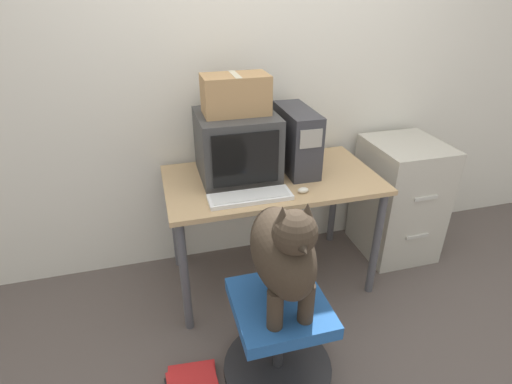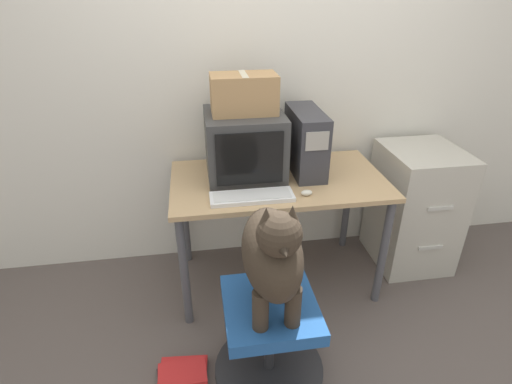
# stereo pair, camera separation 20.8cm
# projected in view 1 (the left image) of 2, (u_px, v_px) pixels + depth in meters

# --- Properties ---
(ground_plane) EXTENTS (12.00, 12.00, 0.00)m
(ground_plane) POSITION_uv_depth(u_px,v_px,m) (287.00, 313.00, 2.50)
(ground_plane) COLOR #564C47
(wall_back) EXTENTS (8.00, 0.05, 2.60)m
(wall_back) POSITION_uv_depth(u_px,v_px,m) (254.00, 76.00, 2.55)
(wall_back) COLOR silver
(wall_back) RESTS_ON ground_plane
(desk) EXTENTS (1.30, 0.72, 0.77)m
(desk) POSITION_uv_depth(u_px,v_px,m) (272.00, 191.00, 2.49)
(desk) COLOR tan
(desk) RESTS_ON ground_plane
(crt_monitor) EXTENTS (0.46, 0.45, 0.39)m
(crt_monitor) POSITION_uv_depth(u_px,v_px,m) (237.00, 145.00, 2.38)
(crt_monitor) COLOR #383838
(crt_monitor) RESTS_ON desk
(pc_tower) EXTENTS (0.18, 0.45, 0.39)m
(pc_tower) POSITION_uv_depth(u_px,v_px,m) (296.00, 140.00, 2.47)
(pc_tower) COLOR #333338
(pc_tower) RESTS_ON desk
(keyboard) EXTENTS (0.46, 0.15, 0.03)m
(keyboard) POSITION_uv_depth(u_px,v_px,m) (250.00, 197.00, 2.19)
(keyboard) COLOR silver
(keyboard) RESTS_ON desk
(computer_mouse) EXTENTS (0.06, 0.04, 0.03)m
(computer_mouse) POSITION_uv_depth(u_px,v_px,m) (303.00, 190.00, 2.26)
(computer_mouse) COLOR beige
(computer_mouse) RESTS_ON desk
(office_chair) EXTENTS (0.57, 0.57, 0.49)m
(office_chair) POSITION_uv_depth(u_px,v_px,m) (279.00, 337.00, 2.02)
(office_chair) COLOR #262628
(office_chair) RESTS_ON ground_plane
(dog) EXTENTS (0.26, 0.52, 0.61)m
(dog) POSITION_uv_depth(u_px,v_px,m) (284.00, 251.00, 1.74)
(dog) COLOR #33281E
(dog) RESTS_ON office_chair
(filing_cabinet) EXTENTS (0.49, 0.55, 0.86)m
(filing_cabinet) POSITION_uv_depth(u_px,v_px,m) (398.00, 199.00, 2.91)
(filing_cabinet) COLOR #B7B2A3
(filing_cabinet) RESTS_ON ground_plane
(cardboard_box) EXTENTS (0.37, 0.21, 0.22)m
(cardboard_box) POSITION_uv_depth(u_px,v_px,m) (236.00, 94.00, 2.24)
(cardboard_box) COLOR #A87F51
(cardboard_box) RESTS_ON crt_monitor
(book_stack_floor) EXTENTS (0.27, 0.21, 0.06)m
(book_stack_floor) POSITION_uv_depth(u_px,v_px,m) (191.00, 380.00, 2.04)
(book_stack_floor) COLOR #262628
(book_stack_floor) RESTS_ON ground_plane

